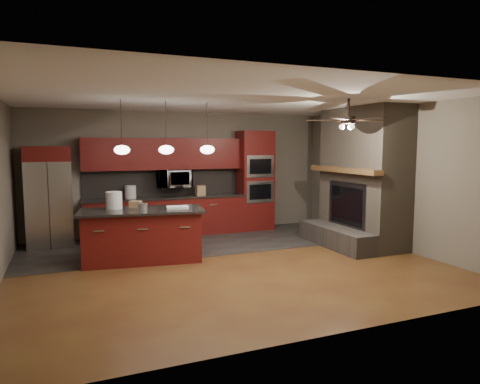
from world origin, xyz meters
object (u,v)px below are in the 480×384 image
oven_tower (255,181)px  refrigerator (49,197)px  white_bucket (114,200)px  counter_box (200,190)px  paint_tray (177,207)px  counter_bucket (130,192)px  cardboard_box (136,204)px  kitchen_island (142,235)px  paint_can (142,207)px  microwave (174,178)px

oven_tower → refrigerator: bearing=-179.1°
white_bucket → counter_box: bearing=37.4°
paint_tray → counter_bucket: (-0.53, 2.02, 0.10)m
paint_tray → cardboard_box: 0.77m
kitchen_island → paint_tray: paint_tray is taller
cardboard_box → counter_box: size_ratio=0.86×
paint_tray → counter_box: (1.03, 1.97, 0.07)m
paint_can → kitchen_island: bearing=88.8°
paint_can → counter_box: counter_box is taller
counter_bucket → paint_can: bearing=-92.2°
white_bucket → counter_box: (2.07, 1.58, -0.06)m
oven_tower → paint_can: oven_tower is taller
refrigerator → cardboard_box: size_ratio=10.33×
kitchen_island → counter_bucket: counter_bucket is taller
microwave → white_bucket: bearing=-131.6°
cardboard_box → counter_box: 2.35m
kitchen_island → paint_can: 0.52m
paint_can → cardboard_box: bearing=101.7°
kitchen_island → counter_bucket: bearing=95.7°
microwave → paint_can: bearing=-117.4°
cardboard_box → white_bucket: bearing=-152.4°
counter_bucket → paint_tray: bearing=-75.2°
white_bucket → cardboard_box: white_bucket is taller
refrigerator → paint_can: (1.53, -1.91, -0.03)m
refrigerator → white_bucket: size_ratio=6.65×
paint_can → white_bucket: bearing=140.9°
kitchen_island → white_bucket: 0.79m
oven_tower → counter_box: bearing=-178.3°
paint_can → counter_box: (1.64, 1.94, 0.03)m
counter_box → oven_tower: bearing=-3.7°
refrigerator → counter_box: size_ratio=8.91×
microwave → paint_tray: bearing=-102.2°
kitchen_island → microwave: bearing=69.5°
refrigerator → cardboard_box: refrigerator is taller
cardboard_box → counter_bucket: bearing=117.1°
kitchen_island → cardboard_box: size_ratio=11.47×
oven_tower → counter_box: (-1.39, -0.04, -0.18)m
paint_can → cardboard_box: cardboard_box is taller
paint_can → microwave: bearing=62.6°
refrigerator → paint_tray: (2.14, -1.94, -0.07)m
refrigerator → counter_bucket: bearing=2.9°
refrigerator → white_bucket: bearing=-54.9°
refrigerator → cardboard_box: (1.46, -1.58, -0.03)m
kitchen_island → paint_can: (-0.00, -0.09, 0.51)m
paint_can → counter_box: size_ratio=0.78×
oven_tower → refrigerator: (-4.56, -0.07, -0.18)m
microwave → paint_tray: (-0.45, -2.07, -0.36)m
oven_tower → microwave: 1.98m
white_bucket → paint_can: bearing=-39.1°
paint_tray → cardboard_box: size_ratio=1.94×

